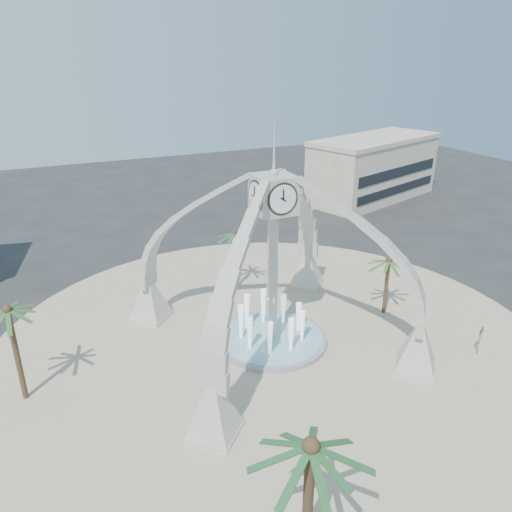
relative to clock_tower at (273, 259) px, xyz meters
name	(u,v)px	position (x,y,z in m)	size (l,w,h in m)	color
ground	(271,342)	(0.00, 0.00, -6.49)	(140.00, 140.00, 0.00)	#282828
plaza	(271,341)	(0.00, 0.00, -6.46)	(40.00, 40.00, 0.06)	tan
clock_tower	(273,259)	(0.00, 0.00, 0.00)	(17.94, 17.94, 16.30)	beige
fountain	(272,338)	(0.00, 0.00, -6.20)	(8.00, 8.00, 3.62)	gray
building_ne	(373,168)	(30.00, 28.00, -2.18)	(21.87, 14.17, 8.60)	beige
palm_east	(389,261)	(10.12, 0.03, -1.96)	(4.00, 4.00, 5.20)	brown
palm_west	(7,311)	(-16.42, 0.63, -0.49)	(3.98, 3.98, 6.77)	brown
palm_north	(234,233)	(1.02, 9.20, -1.31)	(3.80, 3.80, 5.89)	brown
palm_south	(311,448)	(-6.55, -16.01, -0.05)	(5.00, 5.00, 7.36)	brown
street_sign	(481,335)	(12.11, -7.62, -4.83)	(0.80, 0.34, 2.33)	slate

